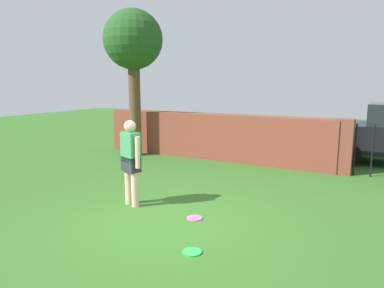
% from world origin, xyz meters
% --- Properties ---
extents(ground_plane, '(40.00, 40.00, 0.00)m').
position_xyz_m(ground_plane, '(0.00, 0.00, 0.00)').
color(ground_plane, '#336623').
extents(brick_wall, '(7.24, 0.50, 1.37)m').
position_xyz_m(brick_wall, '(-1.50, 4.88, 0.69)').
color(brick_wall, brown).
rests_on(brick_wall, ground).
extents(tree, '(1.82, 1.82, 4.51)m').
position_xyz_m(tree, '(-3.86, 4.21, 3.47)').
color(tree, brown).
rests_on(tree, ground).
extents(person, '(0.52, 0.32, 1.62)m').
position_xyz_m(person, '(-1.01, 0.40, 0.90)').
color(person, beige).
rests_on(person, ground).
extents(frisbee_pink, '(0.27, 0.27, 0.02)m').
position_xyz_m(frisbee_pink, '(0.35, 0.37, 0.01)').
color(frisbee_pink, pink).
rests_on(frisbee_pink, ground).
extents(frisbee_green, '(0.27, 0.27, 0.02)m').
position_xyz_m(frisbee_green, '(0.90, -0.73, 0.01)').
color(frisbee_green, green).
rests_on(frisbee_green, ground).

